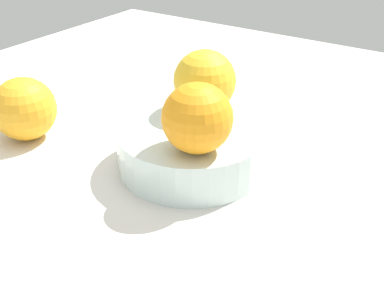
# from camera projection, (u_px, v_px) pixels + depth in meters

# --- Properties ---
(ground_plane) EXTENTS (1.10, 1.10, 0.02)m
(ground_plane) POSITION_uv_depth(u_px,v_px,m) (192.00, 173.00, 0.58)
(ground_plane) COLOR silver
(fruit_bowl) EXTENTS (0.17, 0.17, 0.05)m
(fruit_bowl) POSITION_uv_depth(u_px,v_px,m) (192.00, 149.00, 0.56)
(fruit_bowl) COLOR silver
(fruit_bowl) RESTS_ON ground_plane
(orange_in_bowl_0) EXTENTS (0.08, 0.08, 0.08)m
(orange_in_bowl_0) POSITION_uv_depth(u_px,v_px,m) (205.00, 81.00, 0.57)
(orange_in_bowl_0) COLOR yellow
(orange_in_bowl_0) RESTS_ON fruit_bowl
(orange_in_bowl_1) EXTENTS (0.07, 0.07, 0.07)m
(orange_in_bowl_1) POSITION_uv_depth(u_px,v_px,m) (197.00, 118.00, 0.49)
(orange_in_bowl_1) COLOR orange
(orange_in_bowl_1) RESTS_ON fruit_bowl
(orange_loose_0) EXTENTS (0.08, 0.08, 0.08)m
(orange_loose_0) POSITION_uv_depth(u_px,v_px,m) (24.00, 109.00, 0.61)
(orange_loose_0) COLOR #F9A823
(orange_loose_0) RESTS_ON ground_plane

